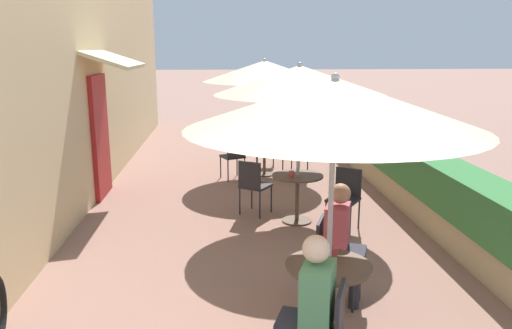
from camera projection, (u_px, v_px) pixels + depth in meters
The scene contains 18 objects.
cafe_facade_wall at pixel (96, 73), 8.93m from camera, with size 0.98×15.08×4.20m.
planter_hedge at pixel (379, 153), 9.69m from camera, with size 0.60×14.08×1.01m.
patio_table_near at pixel (328, 286), 4.33m from camera, with size 0.75×0.75×0.72m.
patio_umbrella_near at pixel (334, 104), 3.97m from camera, with size 2.43×2.43×2.34m.
cafe_chair_near_left at pixel (331, 253), 5.02m from camera, with size 0.51×0.51×0.87m.
seated_patron_near_left at pixel (342, 239), 4.95m from camera, with size 0.49×0.44×1.25m.
seated_patron_near_right at pixel (310, 308), 3.63m from camera, with size 0.49×0.44×1.25m.
coffee_cup_near at pixel (334, 252), 4.43m from camera, with size 0.07×0.07×0.09m.
patio_table_mid at pixel (297, 188), 7.36m from camera, with size 0.75×0.75×0.72m.
patio_umbrella_mid at pixel (299, 80), 7.00m from camera, with size 2.43×2.43×2.34m.
cafe_chair_mid_left at pixel (253, 183), 7.65m from camera, with size 0.56×0.56×0.87m.
cafe_chair_mid_right at pixel (345, 194), 7.07m from camera, with size 0.56×0.56×0.87m.
coffee_cup_mid at pixel (292, 174), 7.19m from camera, with size 0.07×0.07×0.09m.
patio_table_far at pixel (264, 150), 10.14m from camera, with size 0.75×0.75×0.72m.
patio_umbrella_far at pixel (265, 71), 9.78m from camera, with size 2.43×2.43×2.34m.
cafe_chair_far_left at pixel (234, 154), 9.75m from camera, with size 0.53×0.53×0.87m.
cafe_chair_far_right at pixel (297, 153), 9.82m from camera, with size 0.56×0.56×0.87m.
cafe_chair_far_back at pixel (262, 143), 10.83m from camera, with size 0.44×0.44×0.87m.
Camera 1 is at (-0.32, -1.85, 2.53)m, focal length 35.00 mm.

